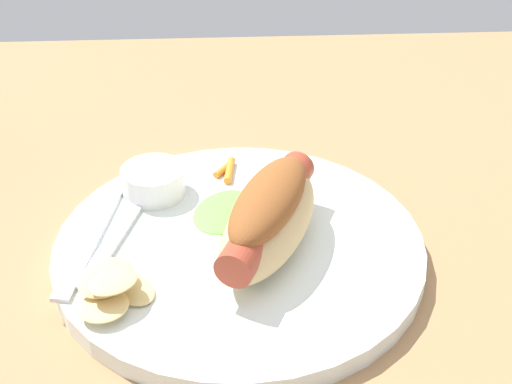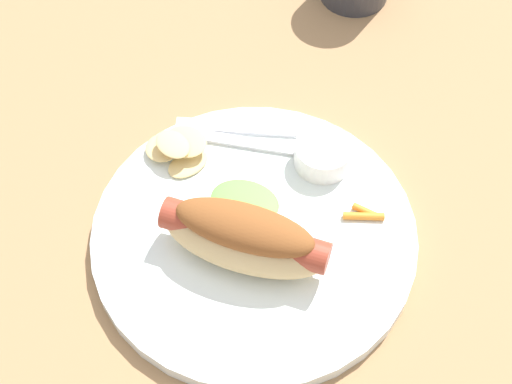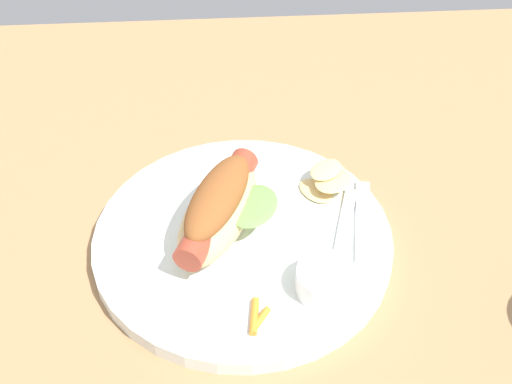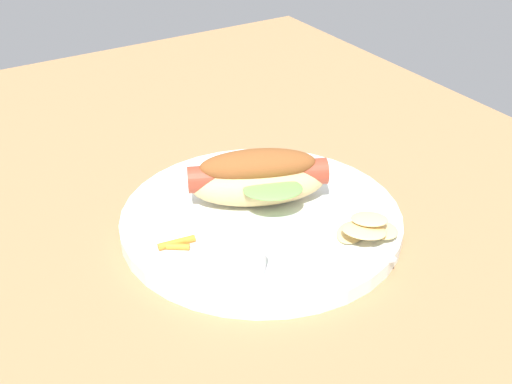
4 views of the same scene
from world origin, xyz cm
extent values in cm
cube|color=#9E754C|center=(0.00, 0.00, -0.90)|extent=(120.00, 90.00, 1.80)
cylinder|color=white|center=(-0.52, 1.66, 0.80)|extent=(28.78, 28.78, 1.60)
ellipsoid|color=#DBB77A|center=(-2.73, 2.63, 3.94)|extent=(10.92, 15.25, 4.67)
cylinder|color=#A33D28|center=(-2.73, 2.63, 4.75)|extent=(8.34, 14.32, 2.77)
ellipsoid|color=brown|center=(-2.73, 2.63, 6.00)|extent=(8.76, 12.73, 3.07)
ellipsoid|color=#6BB74C|center=(0.54, 2.35, 4.87)|extent=(6.50, 7.29, 0.61)
cylinder|color=white|center=(6.51, -5.35, 2.82)|extent=(5.36, 5.36, 2.45)
cube|color=silver|center=(9.27, 1.64, 1.80)|extent=(4.29, 11.11, 0.40)
cube|color=silver|center=(6.82, -5.16, 1.80)|extent=(1.18, 3.16, 0.40)
cube|color=silver|center=(7.25, -5.28, 1.80)|extent=(1.18, 3.16, 0.40)
cube|color=silver|center=(7.69, -5.41, 1.80)|extent=(1.18, 3.16, 0.40)
cube|color=silver|center=(11.00, 1.14, 1.78)|extent=(3.79, 14.18, 0.36)
ellipsoid|color=#E4C27B|center=(7.24, 7.16, 1.85)|extent=(4.59, 4.93, 0.50)
ellipsoid|color=#E4C27B|center=(8.92, 9.44, 2.35)|extent=(3.93, 3.73, 0.69)
ellipsoid|color=#E4C27B|center=(8.94, 7.26, 3.04)|extent=(5.45, 5.57, 1.02)
ellipsoid|color=#E4C27B|center=(8.30, 8.39, 3.58)|extent=(4.51, 4.38, 0.77)
cylinder|color=orange|center=(0.05, -8.15, 1.95)|extent=(1.13, 3.70, 0.69)
cylinder|color=orange|center=(0.61, -8.31, 1.91)|extent=(1.77, 2.16, 0.62)
camera|label=1|loc=(0.58, 45.46, 35.30)|focal=49.72mm
camera|label=2|loc=(-36.38, 4.66, 60.37)|focal=54.93mm
camera|label=3|loc=(-2.27, -45.81, 52.63)|focal=50.96mm
camera|label=4|loc=(49.38, -29.60, 39.84)|focal=48.17mm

